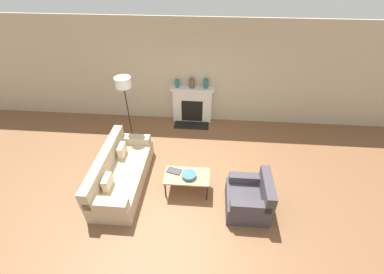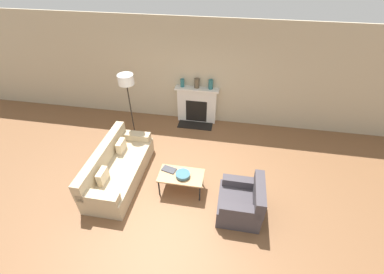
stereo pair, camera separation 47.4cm
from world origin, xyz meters
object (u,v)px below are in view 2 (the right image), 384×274
at_px(mantel_vase_center_left, 197,83).
at_px(mantel_vase_center_right, 211,84).
at_px(book, 169,169).
at_px(coffee_table, 181,176).
at_px(couch, 117,169).
at_px(armchair_near, 242,203).
at_px(bowl, 183,175).
at_px(mantel_vase_left, 182,83).
at_px(fireplace, 197,105).
at_px(floor_lamp, 127,87).

relative_size(mantel_vase_center_left, mantel_vase_center_right, 1.01).
bearing_deg(book, coffee_table, -5.32).
distance_m(couch, book, 1.20).
distance_m(armchair_near, mantel_vase_center_right, 3.41).
distance_m(couch, coffee_table, 1.49).
relative_size(bowl, mantel_vase_center_left, 1.13).
xyz_separation_m(coffee_table, mantel_vase_left, (-0.52, 2.75, 0.78)).
bearing_deg(couch, armchair_near, -99.70).
height_order(mantel_vase_left, mantel_vase_center_right, mantel_vase_center_right).
bearing_deg(coffee_table, armchair_near, -16.33).
height_order(armchair_near, book, armchair_near).
xyz_separation_m(bowl, mantel_vase_left, (-0.57, 2.78, 0.69)).
xyz_separation_m(fireplace, mantel_vase_center_right, (0.37, 0.01, 0.69)).
distance_m(couch, mantel_vase_center_left, 3.12).
xyz_separation_m(coffee_table, mantel_vase_center_left, (-0.12, 2.75, 0.81)).
xyz_separation_m(coffee_table, mantel_vase_center_right, (0.27, 2.75, 0.81)).
bearing_deg(floor_lamp, mantel_vase_left, 49.73).
distance_m(fireplace, mantel_vase_left, 0.79).
distance_m(couch, floor_lamp, 1.92).
bearing_deg(book, fireplace, 100.63).
relative_size(coffee_table, mantel_vase_center_right, 3.55).
relative_size(bowl, mantel_vase_left, 1.36).
bearing_deg(armchair_near, mantel_vase_left, -149.98).
bearing_deg(mantel_vase_center_right, bowl, -94.53).
bearing_deg(mantel_vase_left, mantel_vase_center_right, 0.00).
distance_m(book, floor_lamp, 2.22).
height_order(floor_lamp, mantel_vase_center_right, floor_lamp).
relative_size(book, mantel_vase_center_left, 1.22).
xyz_separation_m(bowl, book, (-0.33, 0.13, -0.04)).
height_order(coffee_table, mantel_vase_left, mantel_vase_left).
distance_m(floor_lamp, mantel_vase_center_right, 2.27).
relative_size(armchair_near, floor_lamp, 0.46).
xyz_separation_m(armchair_near, book, (-1.57, 0.48, 0.16)).
relative_size(fireplace, mantel_vase_center_right, 4.65).
bearing_deg(floor_lamp, couch, -85.63).
distance_m(couch, bowl, 1.55).
bearing_deg(book, mantel_vase_center_right, 92.71).
relative_size(couch, floor_lamp, 1.13).
bearing_deg(fireplace, mantel_vase_center_right, 2.27).
height_order(fireplace, mantel_vase_center_left, mantel_vase_center_left).
height_order(couch, mantel_vase_left, mantel_vase_left).
relative_size(couch, mantel_vase_left, 9.68).
height_order(couch, book, couch).
bearing_deg(floor_lamp, fireplace, 39.96).
bearing_deg(armchair_near, mantel_vase_center_left, -155.89).
bearing_deg(fireplace, book, -93.89).
distance_m(floor_lamp, mantel_vase_center_left, 1.97).
height_order(armchair_near, mantel_vase_center_left, mantel_vase_center_left).
bearing_deg(floor_lamp, bowl, -43.01).
distance_m(coffee_table, bowl, 0.11).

